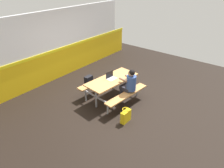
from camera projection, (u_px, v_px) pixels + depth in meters
ground_plane at (114, 97)px, 6.99m from camera, size 10.00×10.00×0.02m
accent_backdrop at (60, 46)px, 7.85m from camera, size 8.00×0.14×2.60m
picnic_table_main at (112, 83)px, 6.62m from camera, size 1.85×1.70×0.74m
student_nearer at (129, 83)px, 6.34m from camera, size 0.39×0.54×1.21m
laptop_silver at (111, 77)px, 6.54m from camera, size 0.34×0.25×0.22m
backpack_dark at (89, 82)px, 7.48m from camera, size 0.30×0.22×0.44m
tote_bag_bright at (126, 116)px, 5.75m from camera, size 0.34×0.21×0.43m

